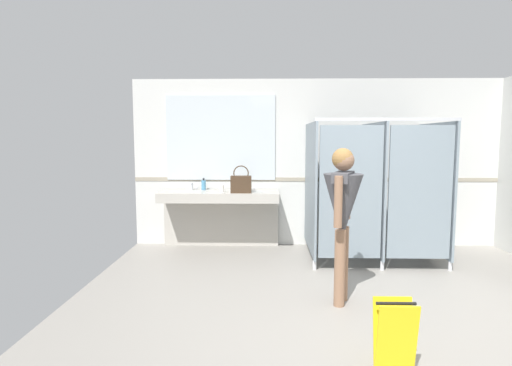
% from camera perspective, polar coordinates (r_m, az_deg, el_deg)
% --- Properties ---
extents(ground_plane, '(6.00, 6.43, 0.10)m').
position_cam_1_polar(ground_plane, '(4.17, 14.75, -18.84)').
color(ground_plane, gray).
extents(wall_back, '(6.00, 0.12, 2.61)m').
position_cam_1_polar(wall_back, '(6.73, 9.20, 2.69)').
color(wall_back, silver).
rests_on(wall_back, ground_plane).
extents(wall_back_tile_band, '(6.00, 0.01, 0.06)m').
position_cam_1_polar(wall_back_tile_band, '(6.68, 9.24, 0.48)').
color(wall_back_tile_band, '#9E937F').
rests_on(wall_back_tile_band, wall_back).
extents(vanity_counter, '(1.80, 0.58, 1.01)m').
position_cam_1_polar(vanity_counter, '(6.50, -4.91, -3.13)').
color(vanity_counter, '#B2ADA3').
rests_on(vanity_counter, ground_plane).
extents(mirror_panel, '(1.70, 0.02, 1.32)m').
position_cam_1_polar(mirror_panel, '(6.62, -4.80, 6.12)').
color(mirror_panel, silver).
rests_on(mirror_panel, wall_back).
extents(bathroom_stalls, '(1.80, 1.33, 1.95)m').
position_cam_1_polar(bathroom_stalls, '(5.96, 15.96, -0.64)').
color(bathroom_stalls, gray).
rests_on(bathroom_stalls, ground_plane).
extents(person_standing, '(0.52, 0.53, 1.60)m').
position_cam_1_polar(person_standing, '(4.34, 11.69, -3.18)').
color(person_standing, '#8C664C').
rests_on(person_standing, ground_plane).
extents(handbag, '(0.30, 0.13, 0.41)m').
position_cam_1_polar(handbag, '(6.18, -2.04, -0.07)').
color(handbag, '#3F2D1E').
rests_on(handbag, vanity_counter).
extents(soap_dispenser, '(0.07, 0.07, 0.19)m').
position_cam_1_polar(soap_dispenser, '(6.57, -7.13, -0.26)').
color(soap_dispenser, teal).
rests_on(soap_dispenser, vanity_counter).
extents(paper_cup, '(0.07, 0.07, 0.11)m').
position_cam_1_polar(paper_cup, '(6.28, -4.70, -0.76)').
color(paper_cup, white).
rests_on(paper_cup, vanity_counter).
extents(wet_floor_sign, '(0.28, 0.19, 0.55)m').
position_cam_1_polar(wet_floor_sign, '(3.32, 18.28, -19.31)').
color(wet_floor_sign, yellow).
rests_on(wet_floor_sign, ground_plane).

